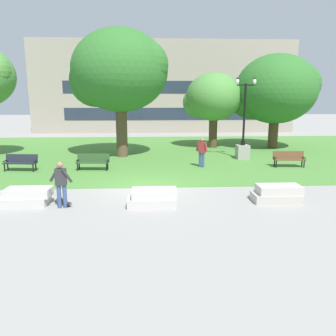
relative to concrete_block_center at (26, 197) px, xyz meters
name	(u,v)px	position (x,y,z in m)	size (l,w,h in m)	color
ground_plane	(145,188)	(4.43, 2.14, -0.31)	(140.00, 140.00, 0.00)	gray
grass_lawn	(148,152)	(4.43, 12.14, -0.30)	(40.00, 20.00, 0.02)	#4C8438
concrete_block_center	(26,197)	(0.00, 0.00, 0.00)	(1.92, 0.90, 0.64)	#BCB7B2
concrete_block_left	(153,198)	(4.76, -0.35, 0.00)	(1.82, 0.90, 0.64)	#BCB7B2
concrete_block_right	(277,194)	(9.58, -0.05, 0.00)	(1.82, 0.90, 0.64)	#B2ADA3
person_skateboarder	(61,182)	(1.45, -0.41, 0.66)	(0.89, 0.36, 1.71)	#384C7A
skateboard	(64,202)	(1.41, -0.03, -0.22)	(0.76, 0.94, 0.14)	black
park_bench_near_left	(93,161)	(1.46, 6.01, 0.23)	(1.83, 0.65, 0.90)	#284723
park_bench_near_right	(21,161)	(-2.47, 6.00, 0.23)	(1.85, 0.73, 0.90)	#1E232D
park_bench_far_left	(289,158)	(12.69, 6.33, 0.23)	(1.83, 0.63, 0.90)	brown
lamp_post_center	(243,143)	(10.74, 9.11, 0.77)	(1.32, 0.80, 5.24)	gray
tree_near_right	(275,90)	(14.37, 13.74, 4.26)	(6.58, 6.26, 7.29)	#4C3823
tree_near_left	(213,98)	(9.64, 14.32, 3.67)	(4.65, 4.43, 5.92)	#4C3823
tree_far_right	(119,72)	(2.62, 10.41, 5.32)	(6.62, 6.30, 8.37)	brown
person_bystander_near_lawn	(202,151)	(7.61, 6.48, 0.68)	(0.65, 0.65, 1.71)	#384C7A
building_facade_distant	(164,87)	(6.22, 26.64, 4.91)	(30.41, 1.03, 10.45)	gray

